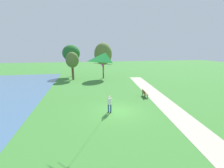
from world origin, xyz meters
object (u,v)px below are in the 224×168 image
person_kite_flyer (110,103)px  flying_kite (105,60)px  tree_treeline_center (71,53)px  tree_lakeside_near (72,60)px  park_bench_near_walkway (145,93)px  tree_lakeside_far (103,54)px

person_kite_flyer → flying_kite: flying_kite is taller
flying_kite → tree_treeline_center: tree_treeline_center is taller
tree_lakeside_near → tree_treeline_center: bearing=95.4°
tree_treeline_center → person_kite_flyer: bearing=-77.7°
park_bench_near_walkway → tree_lakeside_far: tree_lakeside_far is taller
park_bench_near_walkway → tree_lakeside_near: tree_lakeside_near is taller
person_kite_flyer → tree_lakeside_far: 18.85m
person_kite_flyer → tree_lakeside_near: (-4.44, 18.01, 2.89)m
flying_kite → tree_treeline_center: 25.29m
person_kite_flyer → park_bench_near_walkway: bearing=38.3°
tree_lakeside_far → tree_treeline_center: bearing=150.5°
tree_lakeside_far → tree_treeline_center: tree_lakeside_far is taller
flying_kite → tree_lakeside_near: size_ratio=0.74×
person_kite_flyer → tree_treeline_center: (-4.82, 22.08, 4.14)m
person_kite_flyer → tree_lakeside_near: tree_lakeside_near is taller
person_kite_flyer → tree_treeline_center: size_ratio=0.26×
person_kite_flyer → tree_treeline_center: tree_treeline_center is taller
tree_treeline_center → tree_lakeside_near: bearing=-84.6°
tree_lakeside_far → tree_lakeside_near: (-6.26, -0.31, -1.16)m
park_bench_near_walkway → tree_lakeside_near: size_ratio=0.28×
flying_kite → tree_treeline_center: size_ratio=0.59×
flying_kite → tree_treeline_center: (-4.01, 24.97, -0.29)m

